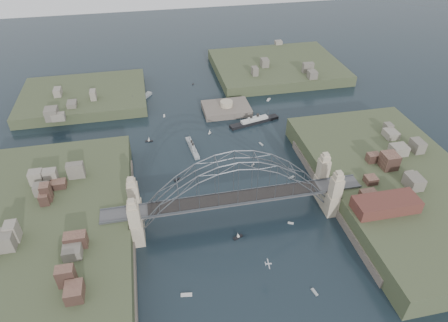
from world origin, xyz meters
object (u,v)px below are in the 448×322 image
bridge (236,189)px  wharf_shed (386,204)px  fort_island (226,112)px  ocean_liner (254,121)px  naval_cruiser_near (192,147)px  naval_cruiser_far (140,99)px

bridge → wharf_shed: 46.23m
fort_island → ocean_liner: size_ratio=0.92×
fort_island → naval_cruiser_near: bearing=-126.0°
naval_cruiser_near → ocean_liner: ocean_liner is taller
naval_cruiser_near → ocean_liner: bearing=26.0°
wharf_shed → naval_cruiser_near: 77.25m
fort_island → ocean_liner: bearing=-52.1°
bridge → fort_island: 72.14m
bridge → naval_cruiser_near: bridge is taller
wharf_shed → ocean_liner: bearing=107.1°
fort_island → naval_cruiser_near: fort_island is taller
fort_island → ocean_liner: 16.57m
wharf_shed → ocean_liner: wharf_shed is taller
naval_cruiser_far → ocean_liner: naval_cruiser_far is taller
wharf_shed → naval_cruiser_far: (-71.92, 103.04, -9.07)m
wharf_shed → naval_cruiser_far: 125.98m
bridge → naval_cruiser_far: bearing=107.4°
naval_cruiser_near → naval_cruiser_far: (-19.64, 46.92, 0.19)m
fort_island → wharf_shed: (32.00, -84.00, 10.34)m
fort_island → wharf_shed: size_ratio=1.10×
wharf_shed → fort_island: bearing=110.9°
bridge → naval_cruiser_near: 44.45m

